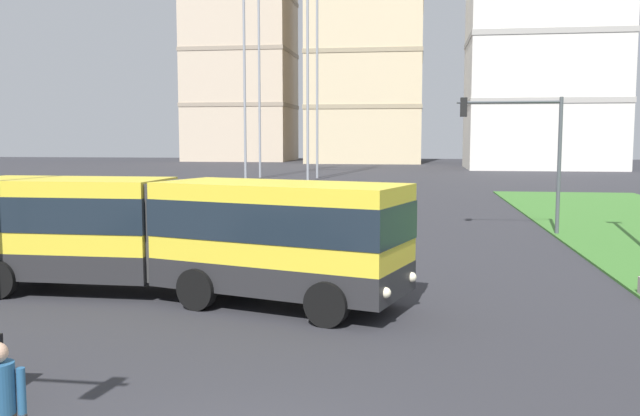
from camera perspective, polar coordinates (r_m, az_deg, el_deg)
The scene contains 6 objects.
articulated_bus at distance 17.69m, azimuth -11.84°, elevation -2.10°, with size 11.87×4.41×3.00m.
car_maroon_sedan at distance 29.68m, azimuth -7.84°, elevation -0.60°, with size 4.48×2.19×1.58m.
pedestrian_crossing at distance 8.96m, azimuth -25.26°, elevation -14.69°, with size 0.55×0.36×1.74m.
traffic_light_far_right at distance 29.81m, azimuth 16.72°, elevation 5.53°, with size 4.34×0.28×5.77m.
apartment_tower_west at distance 127.36m, azimuth -6.69°, elevation 14.75°, with size 18.61×15.37×47.58m.
apartment_tower_westcentre at distance 118.50m, azimuth 3.94°, elevation 16.58°, with size 18.83×18.27×52.19m.
Camera 1 is at (2.16, -7.49, 4.07)m, focal length 38.17 mm.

